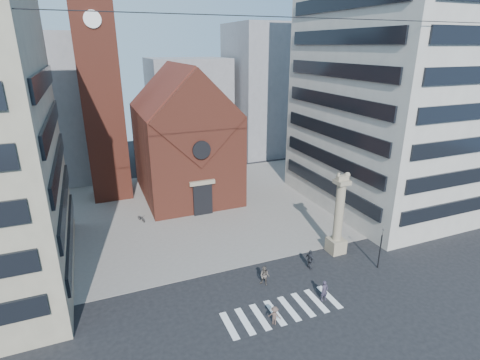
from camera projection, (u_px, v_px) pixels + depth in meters
name	position (u px, v px, depth m)	size (l,w,h in m)	color
ground	(260.00, 291.00, 32.54)	(120.00, 120.00, 0.00)	black
piazza	(199.00, 208.00, 49.07)	(46.00, 30.00, 0.05)	gray
zebra_crossing	(282.00, 311.00, 30.12)	(10.20, 3.20, 0.01)	white
church	(184.00, 139.00, 51.63)	(12.00, 16.65, 18.00)	brown
campanile	(99.00, 82.00, 48.01)	(5.50, 5.50, 31.20)	brown
building_right	(397.00, 81.00, 46.10)	(18.00, 22.00, 32.00)	#BAB4A8
bg_block_left	(29.00, 109.00, 56.51)	(16.00, 14.00, 22.00)	gray
bg_block_mid	(189.00, 108.00, 70.80)	(14.00, 12.00, 18.00)	gray
bg_block_right	(272.00, 90.00, 72.86)	(16.00, 14.00, 24.00)	gray
lion_column	(338.00, 222.00, 37.54)	(1.63, 1.60, 8.68)	gray
traffic_light	(380.00, 247.00, 35.16)	(0.13, 0.16, 4.30)	black
pedestrian_0	(324.00, 291.00, 31.07)	(0.67, 0.44, 1.83)	#312B3C
pedestrian_1	(265.00, 276.00, 33.08)	(0.89, 0.69, 1.82)	#574D45
pedestrian_2	(310.00, 260.00, 35.48)	(1.14, 0.48, 1.95)	#25262C
pedestrian_3	(275.00, 315.00, 28.45)	(0.99, 0.57, 1.54)	brown
scooter_0	(141.00, 218.00, 45.23)	(0.53, 1.53, 0.80)	black
scooter_1	(157.00, 215.00, 45.87)	(0.42, 1.49, 0.89)	black
scooter_2	(171.00, 213.00, 46.54)	(0.53, 1.53, 0.80)	black
scooter_3	(186.00, 210.00, 47.18)	(0.42, 1.49, 0.89)	black
scooter_4	(200.00, 209.00, 47.85)	(0.53, 1.53, 0.80)	black
scooter_5	(214.00, 206.00, 48.49)	(0.42, 1.49, 0.89)	black
scooter_6	(227.00, 204.00, 49.16)	(0.53, 1.53, 0.80)	black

